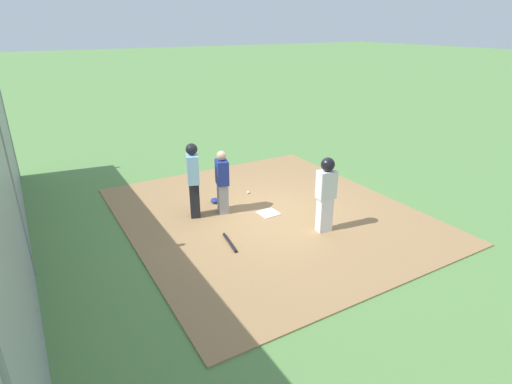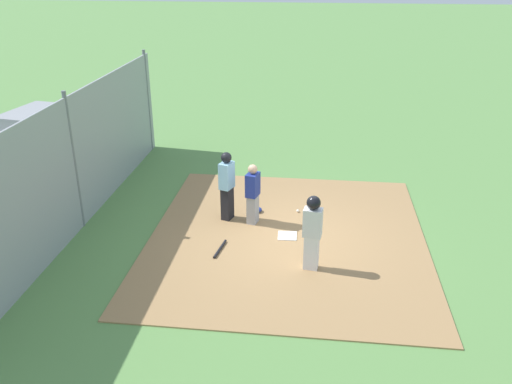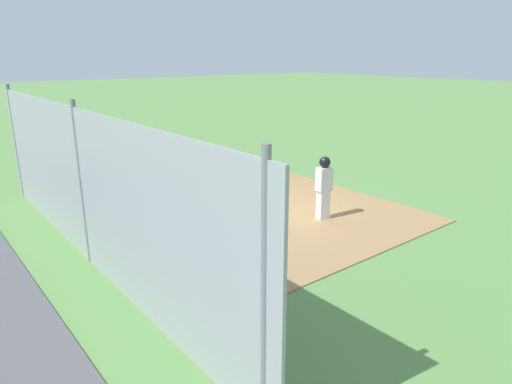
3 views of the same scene
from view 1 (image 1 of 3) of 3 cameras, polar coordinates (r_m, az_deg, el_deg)
ground_plane at (r=9.80m, az=1.75°, el=-3.14°), size 140.00×140.00×0.00m
dirt_infield at (r=9.80m, az=1.76°, el=-3.06°), size 7.20×6.40×0.03m
home_plate at (r=9.79m, az=1.76°, el=-2.93°), size 0.45×0.45×0.02m
catcher at (r=9.58m, az=-4.71°, el=1.47°), size 0.43×0.34×1.53m
umpire at (r=9.41m, az=-8.69°, el=1.80°), size 0.45×0.37×1.76m
runner at (r=8.74m, az=9.70°, el=0.27°), size 0.31×0.41×1.66m
baseball_bat at (r=8.50m, az=-3.67°, el=-7.02°), size 0.79×0.18×0.06m
catcher_mask at (r=10.38m, az=-5.74°, el=-1.19°), size 0.24×0.20×0.12m
baseball at (r=10.90m, az=-1.10°, el=-0.03°), size 0.07×0.07×0.07m
backstop_fence at (r=7.93m, az=-30.65°, el=-0.21°), size 12.00×0.10×3.35m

